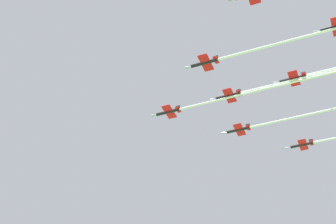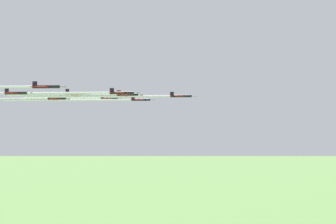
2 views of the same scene
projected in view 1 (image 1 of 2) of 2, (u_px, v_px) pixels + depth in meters
The scene contains 4 objects.
jet_lead at pixel (233, 96), 169.55m from camera, with size 32.99×63.45×2.19m.
jet_port_inner at pixel (279, 43), 149.37m from camera, with size 32.73×62.95×2.19m.
jet_starboard_inner at pixel (298, 117), 178.89m from camera, with size 31.39×60.27×2.19m.
jet_port_outer at pixel (277, 84), 165.74m from camera, with size 26.49×50.49×2.19m.
Camera 1 is at (132.55, -24.92, 2.92)m, focal length 55.62 mm.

